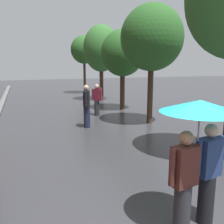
{
  "coord_description": "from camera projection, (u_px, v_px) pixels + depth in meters",
  "views": [
    {
      "loc": [
        -2.01,
        -2.22,
        2.58
      ],
      "look_at": [
        0.17,
        3.6,
        1.35
      ],
      "focal_mm": 39.22,
      "sensor_mm": 36.0,
      "label": 1
    }
  ],
  "objects": [
    {
      "name": "street_tree_3",
      "position": [
        101.0,
        49.0,
        16.97
      ],
      "size": [
        2.48,
        2.48,
        5.23
      ],
      "color": "#473323",
      "rests_on": "ground"
    },
    {
      "name": "couple_under_umbrella",
      "position": [
        198.0,
        143.0,
        3.66
      ],
      "size": [
        1.19,
        1.19,
        2.06
      ],
      "color": "#2D2D33",
      "rests_on": "ground"
    },
    {
      "name": "pedestrian_walking_far",
      "position": [
        97.0,
        99.0,
        12.24
      ],
      "size": [
        0.46,
        0.48,
        1.58
      ],
      "color": "#2D2D33",
      "rests_on": "ground"
    },
    {
      "name": "street_tree_1",
      "position": [
        152.0,
        38.0,
        10.15
      ],
      "size": [
        2.61,
        2.61,
        5.01
      ],
      "color": "#473323",
      "rests_on": "ground"
    },
    {
      "name": "street_tree_2",
      "position": [
        123.0,
        53.0,
        13.51
      ],
      "size": [
        2.39,
        2.39,
        4.45
      ],
      "color": "#473323",
      "rests_on": "ground"
    },
    {
      "name": "pedestrian_walking_midground",
      "position": [
        87.0,
        106.0,
        9.92
      ],
      "size": [
        0.36,
        0.55,
        1.75
      ],
      "color": "#1E233D",
      "rests_on": "ground"
    },
    {
      "name": "street_tree_4",
      "position": [
        84.0,
        50.0,
        20.94
      ],
      "size": [
        2.27,
        2.27,
        4.95
      ],
      "color": "#473323",
      "rests_on": "ground"
    }
  ]
}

